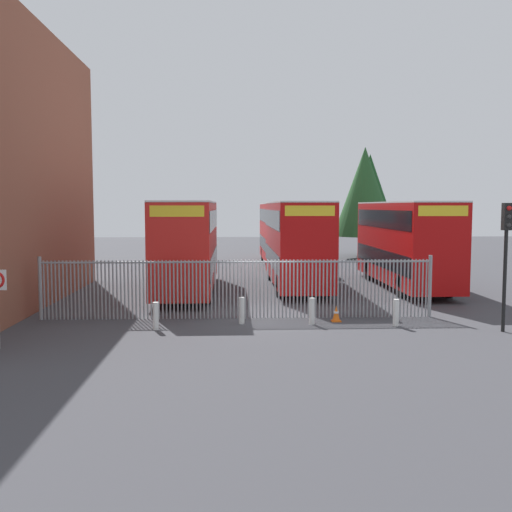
{
  "coord_description": "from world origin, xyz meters",
  "views": [
    {
      "loc": [
        -1.05,
        -21.52,
        4.19
      ],
      "look_at": [
        0.0,
        4.0,
        2.0
      ],
      "focal_mm": 40.78,
      "sensor_mm": 36.0,
      "label": 1
    }
  ],
  "objects_px": {
    "double_decker_bus_behind_fence_left": "(296,240)",
    "bollard_near_left": "(156,316)",
    "traffic_cone_by_gate": "(336,314)",
    "double_decker_bus_near_gate": "(188,243)",
    "double_decker_bus_behind_fence_right": "(404,241)",
    "bollard_center_front": "(242,311)",
    "bollard_near_right": "(312,311)",
    "double_decker_bus_far_back": "(281,231)",
    "bollard_far_right": "(396,313)",
    "traffic_light_kerbside": "(506,243)"
  },
  "relations": [
    {
      "from": "bollard_center_front",
      "to": "bollard_far_right",
      "type": "bearing_deg",
      "value": -6.78
    },
    {
      "from": "double_decker_bus_behind_fence_right",
      "to": "traffic_cone_by_gate",
      "type": "bearing_deg",
      "value": -120.19
    },
    {
      "from": "traffic_cone_by_gate",
      "to": "traffic_light_kerbside",
      "type": "xyz_separation_m",
      "value": [
        5.28,
        -1.94,
        2.7
      ]
    },
    {
      "from": "bollard_near_left",
      "to": "bollard_near_right",
      "type": "bearing_deg",
      "value": 7.5
    },
    {
      "from": "double_decker_bus_behind_fence_left",
      "to": "double_decker_bus_behind_fence_right",
      "type": "height_order",
      "value": "same"
    },
    {
      "from": "double_decker_bus_far_back",
      "to": "bollard_center_front",
      "type": "xyz_separation_m",
      "value": [
        -3.16,
        -21.03,
        -1.95
      ]
    },
    {
      "from": "bollard_near_left",
      "to": "double_decker_bus_far_back",
      "type": "bearing_deg",
      "value": 74.49
    },
    {
      "from": "bollard_far_right",
      "to": "bollard_near_right",
      "type": "bearing_deg",
      "value": 171.4
    },
    {
      "from": "double_decker_bus_behind_fence_right",
      "to": "traffic_cone_by_gate",
      "type": "xyz_separation_m",
      "value": [
        -5.08,
        -8.73,
        -2.13
      ]
    },
    {
      "from": "double_decker_bus_behind_fence_left",
      "to": "traffic_light_kerbside",
      "type": "height_order",
      "value": "double_decker_bus_behind_fence_left"
    },
    {
      "from": "double_decker_bus_behind_fence_left",
      "to": "traffic_cone_by_gate",
      "type": "height_order",
      "value": "double_decker_bus_behind_fence_left"
    },
    {
      "from": "double_decker_bus_far_back",
      "to": "bollard_near_right",
      "type": "xyz_separation_m",
      "value": [
        -0.66,
        -21.23,
        -1.95
      ]
    },
    {
      "from": "bollard_center_front",
      "to": "bollard_near_right",
      "type": "relative_size",
      "value": 1.0
    },
    {
      "from": "double_decker_bus_far_back",
      "to": "bollard_near_left",
      "type": "xyz_separation_m",
      "value": [
        -6.09,
        -21.95,
        -1.95
      ]
    },
    {
      "from": "double_decker_bus_near_gate",
      "to": "bollard_near_right",
      "type": "height_order",
      "value": "double_decker_bus_near_gate"
    },
    {
      "from": "bollard_near_left",
      "to": "traffic_cone_by_gate",
      "type": "xyz_separation_m",
      "value": [
        6.38,
        1.17,
        -0.19
      ]
    },
    {
      "from": "bollard_near_left",
      "to": "bollard_center_front",
      "type": "bearing_deg",
      "value": 17.37
    },
    {
      "from": "double_decker_bus_near_gate",
      "to": "double_decker_bus_behind_fence_right",
      "type": "bearing_deg",
      "value": 6.55
    },
    {
      "from": "bollard_center_front",
      "to": "bollard_far_right",
      "type": "xyz_separation_m",
      "value": [
        5.39,
        -0.64,
        0.0
      ]
    },
    {
      "from": "double_decker_bus_near_gate",
      "to": "double_decker_bus_far_back",
      "type": "height_order",
      "value": "same"
    },
    {
      "from": "double_decker_bus_behind_fence_left",
      "to": "traffic_light_kerbside",
      "type": "xyz_separation_m",
      "value": [
        5.77,
        -11.09,
        0.56
      ]
    },
    {
      "from": "double_decker_bus_behind_fence_left",
      "to": "bollard_near_left",
      "type": "relative_size",
      "value": 11.38
    },
    {
      "from": "double_decker_bus_near_gate",
      "to": "double_decker_bus_far_back",
      "type": "distance_m",
      "value": 14.46
    },
    {
      "from": "double_decker_bus_far_back",
      "to": "bollard_near_right",
      "type": "distance_m",
      "value": 21.33
    },
    {
      "from": "double_decker_bus_behind_fence_left",
      "to": "bollard_center_front",
      "type": "distance_m",
      "value": 10.05
    },
    {
      "from": "double_decker_bus_far_back",
      "to": "bollard_near_left",
      "type": "bearing_deg",
      "value": -105.51
    },
    {
      "from": "bollard_near_left",
      "to": "bollard_far_right",
      "type": "distance_m",
      "value": 8.33
    },
    {
      "from": "double_decker_bus_behind_fence_right",
      "to": "traffic_cone_by_gate",
      "type": "relative_size",
      "value": 18.32
    },
    {
      "from": "double_decker_bus_behind_fence_left",
      "to": "double_decker_bus_far_back",
      "type": "height_order",
      "value": "same"
    },
    {
      "from": "bollard_near_left",
      "to": "traffic_cone_by_gate",
      "type": "bearing_deg",
      "value": 10.39
    },
    {
      "from": "double_decker_bus_behind_fence_left",
      "to": "bollard_near_left",
      "type": "xyz_separation_m",
      "value": [
        -5.89,
        -10.32,
        -1.95
      ]
    },
    {
      "from": "double_decker_bus_near_gate",
      "to": "double_decker_bus_behind_fence_right",
      "type": "xyz_separation_m",
      "value": [
        11.01,
        1.26,
        0.0
      ]
    },
    {
      "from": "double_decker_bus_far_back",
      "to": "bollard_center_front",
      "type": "height_order",
      "value": "double_decker_bus_far_back"
    },
    {
      "from": "double_decker_bus_near_gate",
      "to": "bollard_far_right",
      "type": "distance_m",
      "value": 11.65
    },
    {
      "from": "bollard_center_front",
      "to": "bollard_near_right",
      "type": "height_order",
      "value": "same"
    },
    {
      "from": "traffic_cone_by_gate",
      "to": "bollard_near_left",
      "type": "bearing_deg",
      "value": -169.61
    },
    {
      "from": "double_decker_bus_near_gate",
      "to": "traffic_light_kerbside",
      "type": "relative_size",
      "value": 2.51
    },
    {
      "from": "double_decker_bus_near_gate",
      "to": "double_decker_bus_behind_fence_left",
      "type": "xyz_separation_m",
      "value": [
        5.44,
        1.69,
        0.0
      ]
    },
    {
      "from": "double_decker_bus_behind_fence_left",
      "to": "bollard_far_right",
      "type": "relative_size",
      "value": 11.38
    },
    {
      "from": "traffic_cone_by_gate",
      "to": "double_decker_bus_behind_fence_right",
      "type": "bearing_deg",
      "value": 59.81
    },
    {
      "from": "double_decker_bus_behind_fence_right",
      "to": "bollard_center_front",
      "type": "bearing_deg",
      "value": -133.51
    },
    {
      "from": "double_decker_bus_behind_fence_left",
      "to": "bollard_far_right",
      "type": "height_order",
      "value": "double_decker_bus_behind_fence_left"
    },
    {
      "from": "traffic_light_kerbside",
      "to": "bollard_near_left",
      "type": "bearing_deg",
      "value": 176.24
    },
    {
      "from": "double_decker_bus_behind_fence_right",
      "to": "double_decker_bus_far_back",
      "type": "relative_size",
      "value": 1.0
    },
    {
      "from": "double_decker_bus_far_back",
      "to": "traffic_light_kerbside",
      "type": "bearing_deg",
      "value": -76.21
    },
    {
      "from": "double_decker_bus_behind_fence_left",
      "to": "bollard_far_right",
      "type": "xyz_separation_m",
      "value": [
        2.43,
        -10.05,
        -1.95
      ]
    },
    {
      "from": "double_decker_bus_behind_fence_right",
      "to": "double_decker_bus_far_back",
      "type": "bearing_deg",
      "value": 114.02
    },
    {
      "from": "double_decker_bus_far_back",
      "to": "bollard_far_right",
      "type": "distance_m",
      "value": 21.87
    },
    {
      "from": "double_decker_bus_behind_fence_right",
      "to": "traffic_cone_by_gate",
      "type": "height_order",
      "value": "double_decker_bus_behind_fence_right"
    },
    {
      "from": "double_decker_bus_behind_fence_right",
      "to": "bollard_near_left",
      "type": "xyz_separation_m",
      "value": [
        -11.46,
        -9.9,
        -1.95
      ]
    }
  ]
}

